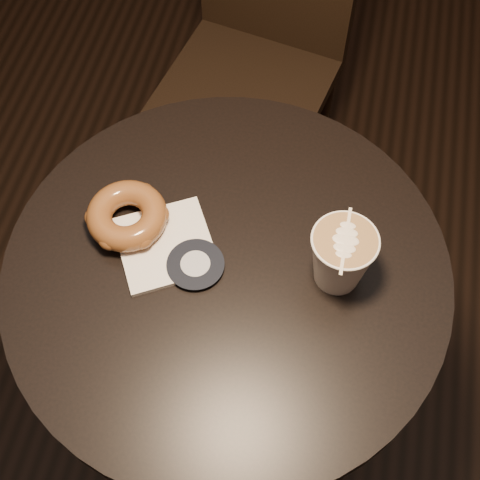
{
  "coord_description": "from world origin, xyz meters",
  "views": [
    {
      "loc": [
        0.12,
        -0.48,
        1.66
      ],
      "look_at": [
        0.01,
        0.03,
        0.79
      ],
      "focal_mm": 50.0,
      "sensor_mm": 36.0,
      "label": 1
    }
  ],
  "objects_px": {
    "doughnut": "(127,216)",
    "latte_cup": "(341,258)",
    "cafe_table": "(228,318)",
    "chair": "(262,30)",
    "pastry_bag": "(166,245)"
  },
  "relations": [
    {
      "from": "pastry_bag",
      "to": "latte_cup",
      "type": "height_order",
      "value": "latte_cup"
    },
    {
      "from": "cafe_table",
      "to": "doughnut",
      "type": "relative_size",
      "value": 5.85
    },
    {
      "from": "doughnut",
      "to": "latte_cup",
      "type": "relative_size",
      "value": 1.17
    },
    {
      "from": "chair",
      "to": "doughnut",
      "type": "height_order",
      "value": "chair"
    },
    {
      "from": "doughnut",
      "to": "latte_cup",
      "type": "distance_m",
      "value": 0.34
    },
    {
      "from": "pastry_bag",
      "to": "doughnut",
      "type": "distance_m",
      "value": 0.08
    },
    {
      "from": "cafe_table",
      "to": "doughnut",
      "type": "bearing_deg",
      "value": 166.4
    },
    {
      "from": "chair",
      "to": "latte_cup",
      "type": "relative_size",
      "value": 8.92
    },
    {
      "from": "latte_cup",
      "to": "pastry_bag",
      "type": "bearing_deg",
      "value": -179.3
    },
    {
      "from": "cafe_table",
      "to": "chair",
      "type": "distance_m",
      "value": 0.76
    },
    {
      "from": "chair",
      "to": "pastry_bag",
      "type": "xyz_separation_m",
      "value": [
        -0.02,
        -0.74,
        0.21
      ]
    },
    {
      "from": "cafe_table",
      "to": "doughnut",
      "type": "distance_m",
      "value": 0.29
    },
    {
      "from": "latte_cup",
      "to": "chair",
      "type": "bearing_deg",
      "value": 109.0
    },
    {
      "from": "cafe_table",
      "to": "pastry_bag",
      "type": "bearing_deg",
      "value": 171.58
    },
    {
      "from": "cafe_table",
      "to": "latte_cup",
      "type": "relative_size",
      "value": 6.86
    }
  ]
}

